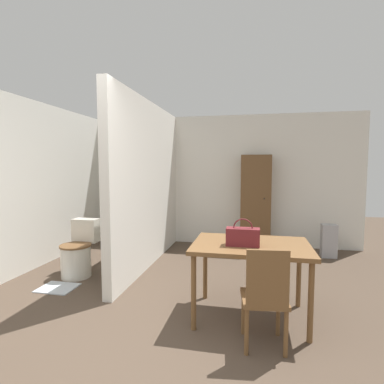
% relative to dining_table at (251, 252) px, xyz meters
% --- Properties ---
extents(ground_plane, '(16.00, 16.00, 0.00)m').
position_rel_dining_table_xyz_m(ground_plane, '(-0.84, -1.11, -0.68)').
color(ground_plane, '#4C3D30').
extents(wall_back, '(5.66, 0.12, 2.50)m').
position_rel_dining_table_xyz_m(wall_back, '(-0.84, 2.90, 0.57)').
color(wall_back, silver).
rests_on(wall_back, ground_plane).
extents(wall_left, '(0.12, 4.94, 2.50)m').
position_rel_dining_table_xyz_m(wall_left, '(-3.23, 0.86, 0.57)').
color(wall_left, silver).
rests_on(wall_left, ground_plane).
extents(partition_wall, '(0.12, 2.83, 2.50)m').
position_rel_dining_table_xyz_m(partition_wall, '(-1.57, 1.42, 0.57)').
color(partition_wall, silver).
rests_on(partition_wall, ground_plane).
extents(dining_table, '(1.15, 0.81, 0.76)m').
position_rel_dining_table_xyz_m(dining_table, '(0.00, 0.00, 0.00)').
color(dining_table, brown).
rests_on(dining_table, ground_plane).
extents(wooden_chair, '(0.41, 0.41, 0.88)m').
position_rel_dining_table_xyz_m(wooden_chair, '(0.12, -0.53, -0.21)').
color(wooden_chair, brown).
rests_on(wooden_chair, ground_plane).
extents(toilet, '(0.42, 0.57, 0.77)m').
position_rel_dining_table_xyz_m(toilet, '(-2.37, 0.72, -0.36)').
color(toilet, silver).
rests_on(toilet, ground_plane).
extents(handbag, '(0.32, 0.13, 0.27)m').
position_rel_dining_table_xyz_m(handbag, '(-0.08, -0.09, 0.17)').
color(handbag, maroon).
rests_on(handbag, dining_table).
extents(wooden_cabinet, '(0.54, 0.37, 1.74)m').
position_rel_dining_table_xyz_m(wooden_cabinet, '(0.06, 2.64, 0.19)').
color(wooden_cabinet, brown).
rests_on(wooden_cabinet, ground_plane).
extents(bath_mat, '(0.44, 0.36, 0.01)m').
position_rel_dining_table_xyz_m(bath_mat, '(-2.37, 0.25, -0.67)').
color(bath_mat, '#B2BCC6').
rests_on(bath_mat, ground_plane).
extents(space_heater, '(0.24, 0.19, 0.56)m').
position_rel_dining_table_xyz_m(space_heater, '(1.28, 2.33, -0.40)').
color(space_heater, '#9E9EA3').
rests_on(space_heater, ground_plane).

